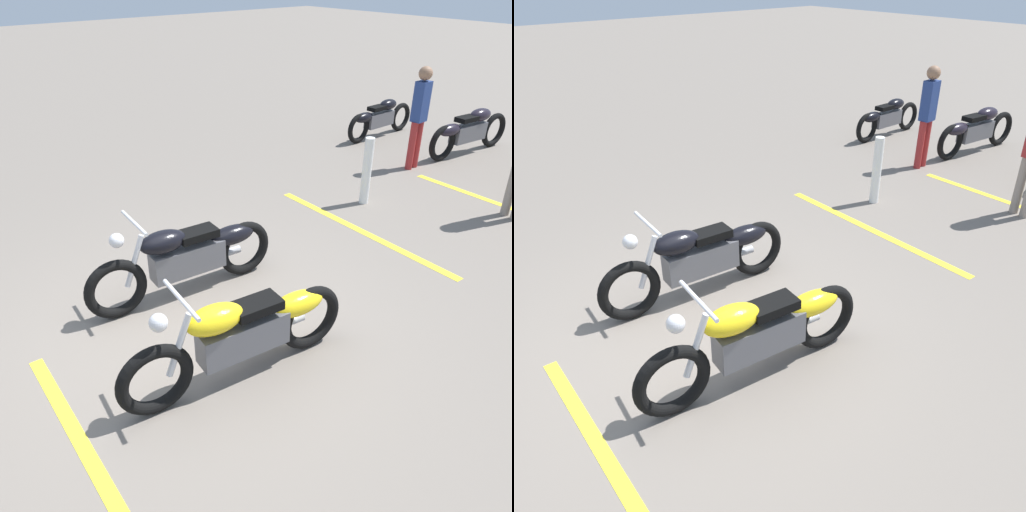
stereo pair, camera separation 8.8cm
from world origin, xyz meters
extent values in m
plane|color=slate|center=(0.00, 0.00, 0.00)|extent=(60.00, 60.00, 0.00)
torus|color=black|center=(-0.70, -0.63, 0.34)|extent=(0.68, 0.18, 0.67)
torus|color=black|center=(0.85, -0.81, 0.34)|extent=(0.68, 0.18, 0.67)
cube|color=#59595E|center=(0.13, -0.72, 0.42)|extent=(0.86, 0.31, 0.32)
ellipsoid|color=yellow|center=(-0.14, -0.69, 0.72)|extent=(0.55, 0.34, 0.24)
ellipsoid|color=yellow|center=(0.70, -0.79, 0.56)|extent=(0.58, 0.30, 0.22)
cube|color=black|center=(0.26, -0.74, 0.70)|extent=(0.46, 0.29, 0.09)
cylinder|color=silver|center=(-0.47, -0.66, 0.60)|extent=(0.27, 0.09, 0.56)
cylinder|color=silver|center=(-0.42, -0.66, 1.02)|extent=(0.10, 0.62, 0.04)
sphere|color=silver|center=(-0.62, -0.64, 0.88)|extent=(0.15, 0.15, 0.15)
cylinder|color=silver|center=(0.54, -0.63, 0.26)|extent=(0.71, 0.17, 0.09)
torus|color=black|center=(-0.37, 0.79, 0.34)|extent=(0.68, 0.17, 0.67)
torus|color=black|center=(1.19, 0.65, 0.34)|extent=(0.68, 0.17, 0.67)
cube|color=#59595E|center=(0.46, 0.72, 0.42)|extent=(0.86, 0.29, 0.32)
ellipsoid|color=black|center=(0.19, 0.74, 0.72)|extent=(0.54, 0.32, 0.24)
ellipsoid|color=black|center=(1.03, 0.67, 0.56)|extent=(0.58, 0.29, 0.22)
cube|color=black|center=(0.59, 0.70, 0.70)|extent=(0.46, 0.28, 0.09)
cylinder|color=silver|center=(-0.14, 0.77, 0.60)|extent=(0.27, 0.08, 0.56)
cylinder|color=silver|center=(-0.09, 0.76, 1.02)|extent=(0.09, 0.62, 0.04)
sphere|color=silver|center=(-0.29, 0.78, 0.88)|extent=(0.15, 0.15, 0.15)
cylinder|color=silver|center=(0.87, 0.82, 0.26)|extent=(0.71, 0.15, 0.09)
torus|color=black|center=(8.00, 1.41, 0.33)|extent=(0.67, 0.17, 0.67)
torus|color=black|center=(6.46, 1.54, 0.33)|extent=(0.67, 0.17, 0.67)
cube|color=#59595E|center=(7.18, 1.48, 0.42)|extent=(0.85, 0.29, 0.32)
ellipsoid|color=black|center=(7.45, 1.45, 0.72)|extent=(0.54, 0.32, 0.24)
ellipsoid|color=black|center=(6.62, 1.52, 0.56)|extent=(0.57, 0.29, 0.22)
cube|color=black|center=(7.05, 1.49, 0.70)|extent=(0.46, 0.27, 0.09)
torus|color=black|center=(7.45, 3.26, 0.30)|extent=(0.60, 0.11, 0.60)
torus|color=black|center=(6.06, 3.22, 0.30)|extent=(0.60, 0.11, 0.60)
cube|color=#59595E|center=(6.71, 3.24, 0.37)|extent=(0.75, 0.21, 0.29)
ellipsoid|color=black|center=(6.95, 3.24, 0.64)|extent=(0.47, 0.26, 0.21)
ellipsoid|color=black|center=(6.20, 3.23, 0.50)|extent=(0.50, 0.23, 0.20)
cube|color=black|center=(6.59, 3.23, 0.62)|extent=(0.40, 0.22, 0.08)
cylinder|color=gray|center=(5.19, -0.44, 0.43)|extent=(0.13, 0.13, 0.87)
cylinder|color=maroon|center=(5.82, 1.64, 0.42)|extent=(0.12, 0.12, 0.85)
cylinder|color=maroon|center=(5.64, 1.63, 0.42)|extent=(0.12, 0.12, 0.85)
cube|color=navy|center=(5.73, 1.64, 1.18)|extent=(0.26, 0.21, 0.67)
sphere|color=#8C664C|center=(5.73, 1.64, 1.64)|extent=(0.23, 0.23, 0.23)
cylinder|color=white|center=(3.88, 1.14, 0.51)|extent=(0.14, 0.14, 1.03)
cube|color=yellow|center=(-1.36, -0.98, 0.00)|extent=(0.21, 3.20, 0.01)
cube|color=yellow|center=(3.12, 0.53, 0.00)|extent=(0.21, 3.20, 0.01)
cube|color=yellow|center=(5.47, -0.30, 0.00)|extent=(0.21, 3.20, 0.01)
camera|label=1|loc=(-1.98, -3.55, 3.27)|focal=36.06mm
camera|label=2|loc=(-2.05, -3.49, 3.27)|focal=36.06mm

